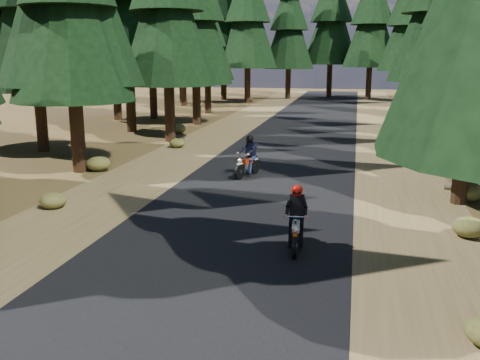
# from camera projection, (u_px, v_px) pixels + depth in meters

# --- Properties ---
(ground) EXTENTS (120.00, 120.00, 0.00)m
(ground) POSITION_uv_depth(u_px,v_px,m) (227.00, 238.00, 12.99)
(ground) COLOR #48351A
(ground) RESTS_ON ground
(road) EXTENTS (6.00, 100.00, 0.01)m
(road) POSITION_uv_depth(u_px,v_px,m) (262.00, 189.00, 17.75)
(road) COLOR black
(road) RESTS_ON ground
(shoulder_l) EXTENTS (3.20, 100.00, 0.01)m
(shoulder_l) POSITION_uv_depth(u_px,v_px,m) (133.00, 182.00, 18.70)
(shoulder_l) COLOR brown
(shoulder_l) RESTS_ON ground
(shoulder_r) EXTENTS (3.20, 100.00, 0.01)m
(shoulder_r) POSITION_uv_depth(u_px,v_px,m) (406.00, 196.00, 16.80)
(shoulder_r) COLOR brown
(shoulder_r) RESTS_ON ground
(understory_shrubs) EXTENTS (15.41, 29.60, 0.59)m
(understory_shrubs) POSITION_uv_depth(u_px,v_px,m) (305.00, 174.00, 18.77)
(understory_shrubs) COLOR #474C1E
(understory_shrubs) RESTS_ON ground
(rider_lead) EXTENTS (0.61, 1.68, 1.47)m
(rider_lead) POSITION_uv_depth(u_px,v_px,m) (296.00, 229.00, 12.09)
(rider_lead) COLOR silver
(rider_lead) RESTS_ON road
(rider_follow) EXTENTS (1.04, 1.74, 1.49)m
(rider_follow) POSITION_uv_depth(u_px,v_px,m) (248.00, 163.00, 19.42)
(rider_follow) COLOR #9A220A
(rider_follow) RESTS_ON road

